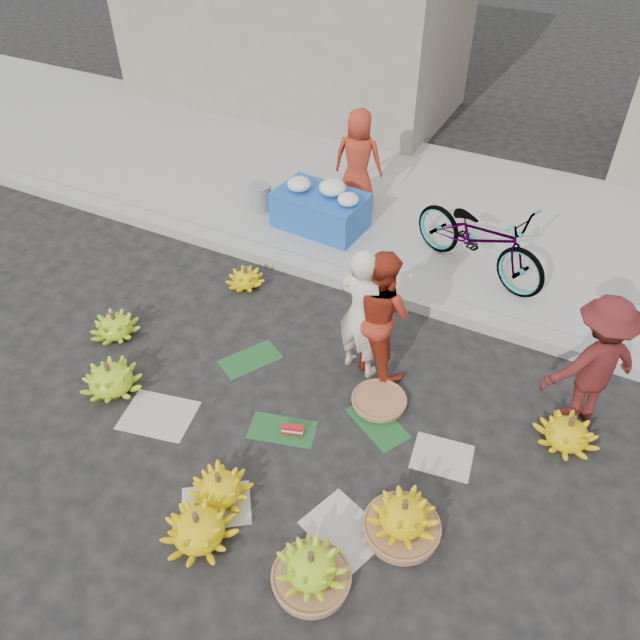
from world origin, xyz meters
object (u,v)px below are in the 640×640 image
at_px(vendor_cream, 362,314).
at_px(flower_table, 321,208).
at_px(banana_bunch_4, 403,519).
at_px(banana_bunch_0, 110,378).
at_px(bicycle, 480,237).

height_order(vendor_cream, flower_table, vendor_cream).
bearing_deg(banana_bunch_4, banana_bunch_0, 177.19).
xyz_separation_m(banana_bunch_4, flower_table, (-2.69, 3.81, 0.22)).
height_order(banana_bunch_0, flower_table, flower_table).
relative_size(banana_bunch_0, flower_table, 0.63).
relative_size(banana_bunch_0, bicycle, 0.42).
distance_m(vendor_cream, bicycle, 2.23).
bearing_deg(flower_table, vendor_cream, -49.93).
xyz_separation_m(banana_bunch_0, banana_bunch_4, (3.27, -0.16, 0.02)).
xyz_separation_m(banana_bunch_0, vendor_cream, (2.14, 1.47, 0.59)).
height_order(flower_table, bicycle, bicycle).
distance_m(banana_bunch_4, vendor_cream, 2.06).
bearing_deg(bicycle, banana_bunch_4, -150.93).
relative_size(banana_bunch_4, flower_table, 0.56).
height_order(banana_bunch_0, bicycle, bicycle).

